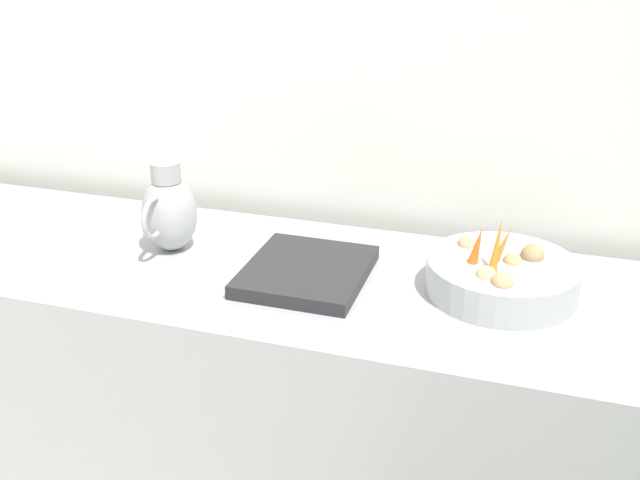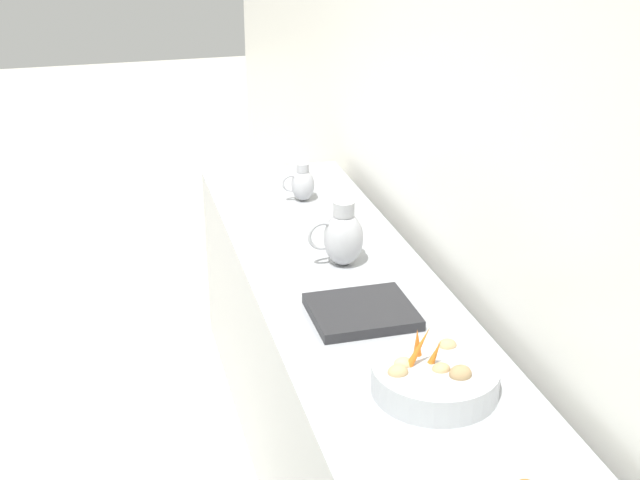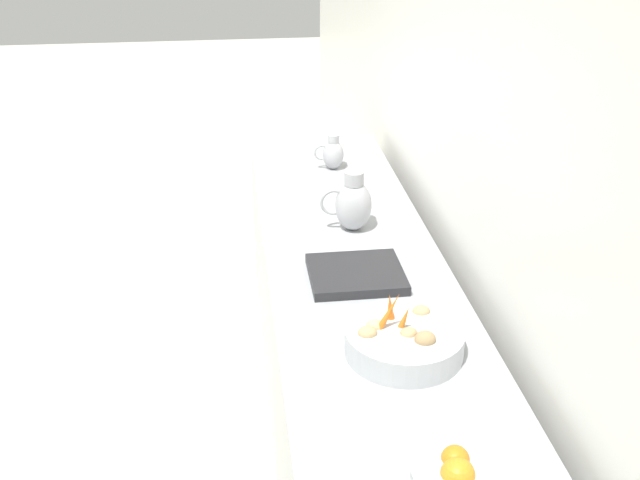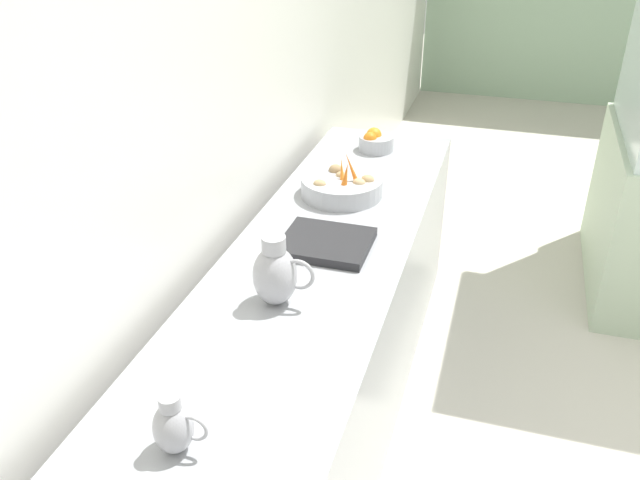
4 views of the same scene
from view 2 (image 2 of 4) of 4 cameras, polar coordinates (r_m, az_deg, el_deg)
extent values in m
cube|color=white|center=(2.53, 16.02, 4.92)|extent=(0.10, 9.60, 3.00)
cube|color=#9EA0A5|center=(3.24, 2.35, -10.81)|extent=(0.68, 2.95, 0.87)
cylinder|color=#ADAFB5|center=(2.53, 7.60, -9.05)|extent=(0.37, 0.37, 0.09)
torus|color=#ADAFB5|center=(2.55, 7.55, -9.74)|extent=(0.21, 0.21, 0.01)
cone|color=orange|center=(2.49, 7.59, -7.49)|extent=(0.05, 0.07, 0.11)
cone|color=orange|center=(2.48, 6.46, -7.26)|extent=(0.09, 0.04, 0.16)
cone|color=orange|center=(2.53, 6.44, -6.91)|extent=(0.06, 0.06, 0.12)
ellipsoid|color=tan|center=(2.49, 8.00, -8.47)|extent=(0.05, 0.05, 0.04)
ellipsoid|color=tan|center=(2.50, 5.51, -8.17)|extent=(0.06, 0.05, 0.04)
ellipsoid|color=tan|center=(2.61, 8.40, -6.91)|extent=(0.06, 0.05, 0.04)
ellipsoid|color=#9E7F56|center=(2.47, 9.25, -8.73)|extent=(0.07, 0.06, 0.05)
ellipsoid|color=tan|center=(2.46, 5.17, -8.69)|extent=(0.06, 0.05, 0.05)
ellipsoid|color=#A3A3A8|center=(3.24, 1.56, 0.10)|extent=(0.15, 0.15, 0.21)
cylinder|color=#A3A3A8|center=(3.19, 1.58, 2.09)|extent=(0.08, 0.08, 0.06)
torus|color=#A3A3A8|center=(3.21, 0.16, 0.28)|extent=(0.11, 0.01, 0.11)
ellipsoid|color=#A3A3A8|center=(3.87, -1.14, 3.65)|extent=(0.10, 0.10, 0.14)
cylinder|color=#A3A3A8|center=(3.84, -1.15, 4.81)|extent=(0.06, 0.06, 0.04)
torus|color=#A3A3A8|center=(3.85, -1.96, 3.76)|extent=(0.08, 0.01, 0.08)
cube|color=#232326|center=(2.90, 2.78, -4.75)|extent=(0.34, 0.30, 0.04)
camera|label=1|loc=(2.12, -35.17, 3.85)|focal=40.18mm
camera|label=3|loc=(0.38, 64.54, 3.84)|focal=42.34mm
camera|label=4|loc=(4.59, -13.89, 21.53)|focal=37.18mm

